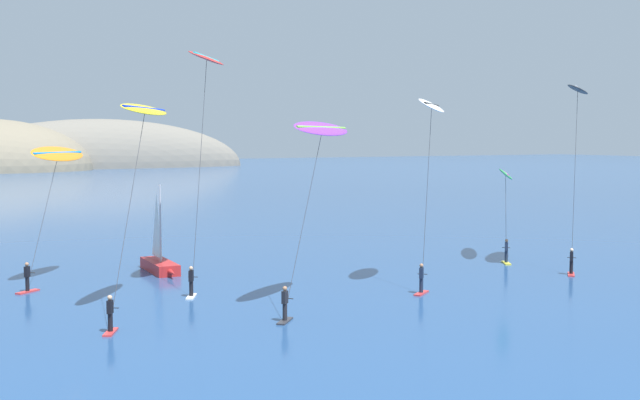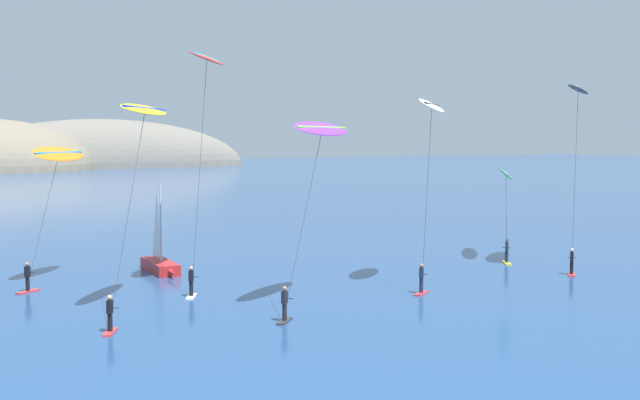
% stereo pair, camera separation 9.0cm
% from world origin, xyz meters
% --- Properties ---
extents(headland_island, '(102.94, 41.49, 28.64)m').
position_xyz_m(headland_island, '(18.35, 217.86, 0.00)').
color(headland_island, slate).
rests_on(headland_island, ground).
extents(sailboat_near, '(1.63, 5.92, 5.70)m').
position_xyz_m(sailboat_near, '(-9.25, 35.52, 0.64)').
color(sailboat_near, '#B22323').
rests_on(sailboat_near, ground).
extents(kitesurfer_red, '(4.92, 6.24, 13.69)m').
position_xyz_m(kitesurfer_red, '(-8.38, 29.49, 12.39)').
color(kitesurfer_red, silver).
rests_on(kitesurfer_red, ground).
extents(kitesurfer_orange, '(5.47, 5.93, 8.26)m').
position_xyz_m(kitesurfer_orange, '(-15.74, 35.22, 7.22)').
color(kitesurfer_orange, red).
rests_on(kitesurfer_orange, ground).
extents(kitesurfer_white, '(4.82, 4.47, 11.05)m').
position_xyz_m(kitesurfer_white, '(2.97, 23.10, 9.70)').
color(kitesurfer_white, red).
rests_on(kitesurfer_white, ground).
extents(kitesurfer_green, '(4.68, 5.43, 6.54)m').
position_xyz_m(kitesurfer_green, '(14.32, 29.17, 5.65)').
color(kitesurfer_green, yellow).
rests_on(kitesurfer_green, ground).
extents(kitesurfer_yellow, '(5.79, 7.68, 10.46)m').
position_xyz_m(kitesurfer_yellow, '(-13.62, 24.65, 9.31)').
color(kitesurfer_yellow, red).
rests_on(kitesurfer_yellow, ground).
extents(kitesurfer_black, '(5.77, 5.19, 12.27)m').
position_xyz_m(kitesurfer_black, '(15.51, 23.76, 11.06)').
color(kitesurfer_black, red).
rests_on(kitesurfer_black, ground).
extents(kitesurfer_purple, '(7.08, 5.70, 9.62)m').
position_xyz_m(kitesurfer_purple, '(-5.32, 21.47, 8.56)').
color(kitesurfer_purple, '#2D2D33').
rests_on(kitesurfer_purple, ground).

